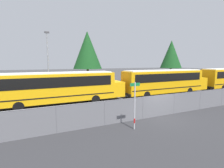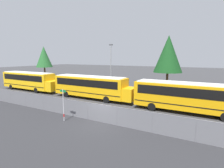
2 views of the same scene
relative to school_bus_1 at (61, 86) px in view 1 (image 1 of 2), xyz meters
The scene contains 8 objects.
ground_plane 9.69m from the school_bus_1, 48.61° to the right, with size 200.00×200.00×0.00m, color #38383A.
fence 9.56m from the school_bus_1, 48.62° to the right, with size 65.40×0.07×1.68m.
school_bus_1 is the anchor object (origin of this frame).
school_bus_2 13.04m from the school_bus_1, ahead, with size 12.65×2.44×3.25m.
street_sign 9.11m from the school_bus_1, 70.50° to the right, with size 0.70×0.09×3.01m.
light_pole 7.07m from the school_bus_1, 94.04° to the left, with size 0.60×0.24×8.11m.
tree_0 17.26m from the school_bus_1, 63.15° to the left, with size 5.44×5.44×10.06m.
tree_1 30.74m from the school_bus_1, 26.25° to the left, with size 4.89×4.89×9.25m.
Camera 1 is at (-9.13, -10.44, 4.22)m, focal length 28.00 mm.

